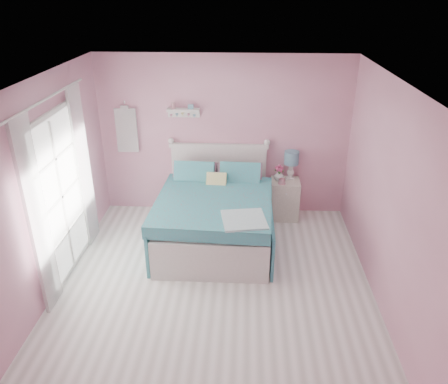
# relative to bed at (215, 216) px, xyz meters

# --- Properties ---
(floor) EXTENTS (4.50, 4.50, 0.00)m
(floor) POSITION_rel_bed_xyz_m (0.07, -1.22, -0.41)
(floor) COLOR beige
(floor) RESTS_ON ground
(room_shell) EXTENTS (4.50, 4.50, 4.50)m
(room_shell) POSITION_rel_bed_xyz_m (0.07, -1.22, 1.18)
(room_shell) COLOR #C07990
(room_shell) RESTS_ON floor
(bed) EXTENTS (1.70, 2.10, 1.19)m
(bed) POSITION_rel_bed_xyz_m (0.00, 0.00, 0.00)
(bed) COLOR silver
(bed) RESTS_ON floor
(nightstand) EXTENTS (0.45, 0.45, 0.65)m
(nightstand) POSITION_rel_bed_xyz_m (1.09, 0.79, -0.08)
(nightstand) COLOR beige
(nightstand) RESTS_ON floor
(table_lamp) EXTENTS (0.23, 0.23, 0.47)m
(table_lamp) POSITION_rel_bed_xyz_m (1.17, 0.89, 0.57)
(table_lamp) COLOR white
(table_lamp) RESTS_ON nightstand
(vase) EXTENTS (0.21, 0.21, 0.17)m
(vase) POSITION_rel_bed_xyz_m (0.98, 0.81, 0.33)
(vase) COLOR silver
(vase) RESTS_ON nightstand
(teacup) EXTENTS (0.12, 0.12, 0.08)m
(teacup) POSITION_rel_bed_xyz_m (1.02, 0.68, 0.29)
(teacup) COLOR #BE7F8E
(teacup) RESTS_ON nightstand
(roses) EXTENTS (0.14, 0.11, 0.12)m
(roses) POSITION_rel_bed_xyz_m (0.98, 0.81, 0.45)
(roses) COLOR #CA4476
(roses) RESTS_ON vase
(wall_shelf) EXTENTS (0.50, 0.15, 0.25)m
(wall_shelf) POSITION_rel_bed_xyz_m (-0.55, 0.97, 1.33)
(wall_shelf) COLOR silver
(wall_shelf) RESTS_ON room_shell
(hanging_dress) EXTENTS (0.34, 0.03, 0.72)m
(hanging_dress) POSITION_rel_bed_xyz_m (-1.48, 0.96, 0.99)
(hanging_dress) COLOR white
(hanging_dress) RESTS_ON room_shell
(french_door) EXTENTS (0.04, 1.32, 2.16)m
(french_door) POSITION_rel_bed_xyz_m (-1.90, -0.82, 0.67)
(french_door) COLOR silver
(french_door) RESTS_ON floor
(curtain_near) EXTENTS (0.04, 0.40, 2.32)m
(curtain_near) POSITION_rel_bed_xyz_m (-1.84, -1.56, 0.77)
(curtain_near) COLOR white
(curtain_near) RESTS_ON floor
(curtain_far) EXTENTS (0.04, 0.40, 2.32)m
(curtain_far) POSITION_rel_bed_xyz_m (-1.84, -0.07, 0.77)
(curtain_far) COLOR white
(curtain_far) RESTS_ON floor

